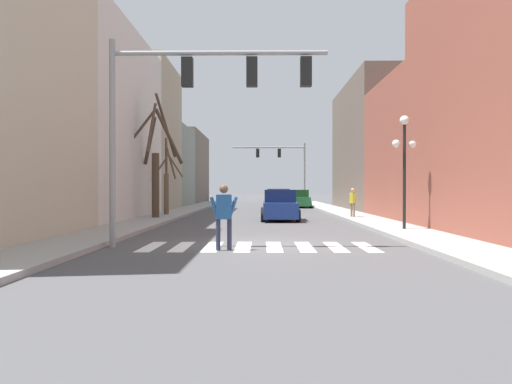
{
  "coord_description": "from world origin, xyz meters",
  "views": [
    {
      "loc": [
        0.09,
        -15.2,
        1.72
      ],
      "look_at": [
        -0.41,
        27.97,
        1.39
      ],
      "focal_mm": 35.0,
      "sensor_mm": 36.0,
      "label": 1
    }
  ],
  "objects_px": {
    "traffic_signal_near": "(193,94)",
    "pedestrian_on_right_sidewalk": "(224,211)",
    "pedestrian_near_right_corner": "(353,200)",
    "street_tree_left_far": "(156,161)",
    "car_parked_left_mid": "(298,199)",
    "street_lamp_right_corner": "(404,149)",
    "street_tree_right_far": "(167,182)",
    "car_parked_right_mid": "(280,206)",
    "car_parked_left_far": "(278,200)",
    "traffic_signal_far": "(283,160)"
  },
  "relations": [
    {
      "from": "street_tree_right_far",
      "to": "pedestrian_on_right_sidewalk",
      "type": "bearing_deg",
      "value": -73.94
    },
    {
      "from": "street_tree_left_far",
      "to": "traffic_signal_near",
      "type": "bearing_deg",
      "value": -73.33
    },
    {
      "from": "car_parked_right_mid",
      "to": "pedestrian_on_right_sidewalk",
      "type": "bearing_deg",
      "value": 171.23
    },
    {
      "from": "street_lamp_right_corner",
      "to": "car_parked_right_mid",
      "type": "bearing_deg",
      "value": 121.5
    },
    {
      "from": "street_lamp_right_corner",
      "to": "street_tree_right_far",
      "type": "height_order",
      "value": "street_tree_right_far"
    },
    {
      "from": "car_parked_left_mid",
      "to": "car_parked_right_mid",
      "type": "bearing_deg",
      "value": 172.54
    },
    {
      "from": "street_lamp_right_corner",
      "to": "car_parked_left_mid",
      "type": "relative_size",
      "value": 0.91
    },
    {
      "from": "street_tree_right_far",
      "to": "car_parked_right_mid",
      "type": "bearing_deg",
      "value": -26.14
    },
    {
      "from": "car_parked_left_far",
      "to": "pedestrian_near_right_corner",
      "type": "height_order",
      "value": "pedestrian_near_right_corner"
    },
    {
      "from": "street_tree_left_far",
      "to": "street_tree_right_far",
      "type": "bearing_deg",
      "value": 90.24
    },
    {
      "from": "traffic_signal_far",
      "to": "car_parked_right_mid",
      "type": "relative_size",
      "value": 1.51
    },
    {
      "from": "pedestrian_near_right_corner",
      "to": "pedestrian_on_right_sidewalk",
      "type": "relative_size",
      "value": 0.86
    },
    {
      "from": "street_tree_left_far",
      "to": "traffic_signal_far",
      "type": "bearing_deg",
      "value": 70.08
    },
    {
      "from": "traffic_signal_near",
      "to": "car_parked_right_mid",
      "type": "height_order",
      "value": "traffic_signal_near"
    },
    {
      "from": "pedestrian_near_right_corner",
      "to": "street_tree_right_far",
      "type": "distance_m",
      "value": 11.1
    },
    {
      "from": "pedestrian_on_right_sidewalk",
      "to": "street_tree_left_far",
      "type": "bearing_deg",
      "value": -77.5
    },
    {
      "from": "traffic_signal_near",
      "to": "car_parked_right_mid",
      "type": "bearing_deg",
      "value": 76.61
    },
    {
      "from": "car_parked_left_mid",
      "to": "street_tree_right_far",
      "type": "xyz_separation_m",
      "value": [
        -9.0,
        -14.36,
        1.35
      ]
    },
    {
      "from": "street_tree_left_far",
      "to": "street_tree_right_far",
      "type": "xyz_separation_m",
      "value": [
        -0.01,
        3.17,
        -1.07
      ]
    },
    {
      "from": "pedestrian_near_right_corner",
      "to": "car_parked_left_far",
      "type": "bearing_deg",
      "value": 178.24
    },
    {
      "from": "street_lamp_right_corner",
      "to": "car_parked_left_far",
      "type": "distance_m",
      "value": 19.65
    },
    {
      "from": "pedestrian_on_right_sidewalk",
      "to": "street_tree_right_far",
      "type": "relative_size",
      "value": 0.39
    },
    {
      "from": "traffic_signal_far",
      "to": "street_lamp_right_corner",
      "type": "distance_m",
      "value": 29.29
    },
    {
      "from": "car_parked_right_mid",
      "to": "street_tree_left_far",
      "type": "height_order",
      "value": "street_tree_left_far"
    },
    {
      "from": "traffic_signal_far",
      "to": "street_lamp_right_corner",
      "type": "relative_size",
      "value": 1.62
    },
    {
      "from": "pedestrian_on_right_sidewalk",
      "to": "street_tree_left_far",
      "type": "xyz_separation_m",
      "value": [
        -4.67,
        13.11,
        2.08
      ]
    },
    {
      "from": "street_lamp_right_corner",
      "to": "pedestrian_on_right_sidewalk",
      "type": "bearing_deg",
      "value": -139.68
    },
    {
      "from": "street_lamp_right_corner",
      "to": "pedestrian_near_right_corner",
      "type": "xyz_separation_m",
      "value": [
        -0.53,
        8.0,
        -2.16
      ]
    },
    {
      "from": "car_parked_right_mid",
      "to": "pedestrian_on_right_sidewalk",
      "type": "distance_m",
      "value": 13.15
    },
    {
      "from": "car_parked_left_mid",
      "to": "street_tree_left_far",
      "type": "relative_size",
      "value": 0.71
    },
    {
      "from": "car_parked_left_mid",
      "to": "street_lamp_right_corner",
      "type": "bearing_deg",
      "value": -174.89
    },
    {
      "from": "car_parked_left_far",
      "to": "car_parked_left_mid",
      "type": "bearing_deg",
      "value": -18.34
    },
    {
      "from": "pedestrian_near_right_corner",
      "to": "pedestrian_on_right_sidewalk",
      "type": "distance_m",
      "value": 14.85
    },
    {
      "from": "traffic_signal_near",
      "to": "street_tree_left_far",
      "type": "xyz_separation_m",
      "value": [
        -3.73,
        12.47,
        -1.29
      ]
    },
    {
      "from": "pedestrian_near_right_corner",
      "to": "street_tree_left_far",
      "type": "bearing_deg",
      "value": -107.94
    },
    {
      "from": "street_tree_right_far",
      "to": "street_lamp_right_corner",
      "type": "bearing_deg",
      "value": -43.62
    },
    {
      "from": "traffic_signal_near",
      "to": "pedestrian_on_right_sidewalk",
      "type": "bearing_deg",
      "value": -34.05
    },
    {
      "from": "street_tree_left_far",
      "to": "street_tree_right_far",
      "type": "distance_m",
      "value": 3.34
    },
    {
      "from": "car_parked_left_mid",
      "to": "car_parked_left_far",
      "type": "height_order",
      "value": "car_parked_left_far"
    },
    {
      "from": "car_parked_left_far",
      "to": "street_tree_right_far",
      "type": "bearing_deg",
      "value": 139.92
    },
    {
      "from": "street_lamp_right_corner",
      "to": "car_parked_left_mid",
      "type": "xyz_separation_m",
      "value": [
        -2.24,
        25.07,
        -2.5
      ]
    },
    {
      "from": "traffic_signal_far",
      "to": "street_lamp_right_corner",
      "type": "height_order",
      "value": "traffic_signal_far"
    },
    {
      "from": "traffic_signal_far",
      "to": "street_tree_left_far",
      "type": "distance_m",
      "value": 22.92
    },
    {
      "from": "street_tree_left_far",
      "to": "car_parked_right_mid",
      "type": "bearing_deg",
      "value": -0.98
    },
    {
      "from": "car_parked_left_far",
      "to": "street_lamp_right_corner",
      "type": "bearing_deg",
      "value": -167.42
    },
    {
      "from": "car_parked_left_mid",
      "to": "car_parked_left_far",
      "type": "xyz_separation_m",
      "value": [
        -2.0,
        -6.05,
        0.04
      ]
    },
    {
      "from": "car_parked_left_far",
      "to": "street_tree_left_far",
      "type": "relative_size",
      "value": 0.73
    },
    {
      "from": "traffic_signal_near",
      "to": "street_tree_right_far",
      "type": "xyz_separation_m",
      "value": [
        -3.75,
        15.64,
        -2.36
      ]
    },
    {
      "from": "pedestrian_on_right_sidewalk",
      "to": "street_tree_left_far",
      "type": "height_order",
      "value": "street_tree_left_far"
    },
    {
      "from": "street_lamp_right_corner",
      "to": "car_parked_left_mid",
      "type": "distance_m",
      "value": 25.3
    }
  ]
}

